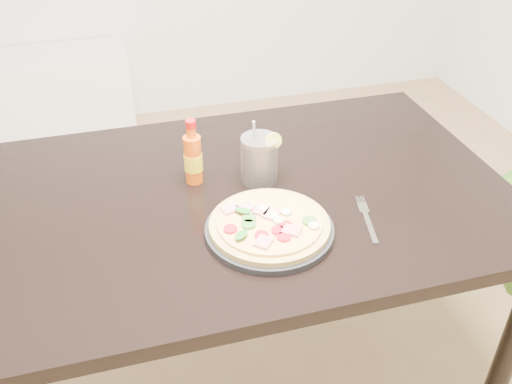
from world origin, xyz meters
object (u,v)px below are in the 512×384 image
object	(u,v)px
pizza	(269,224)
dining_table	(244,217)
plate	(269,230)
fork	(366,218)
cola_cup	(259,160)
hot_sauce_bottle	(193,158)

from	to	relation	value
pizza	dining_table	bearing A→B (deg)	94.89
plate	pizza	size ratio (longest dim) A/B	1.07
pizza	fork	distance (m)	0.25
pizza	cola_cup	world-z (taller)	cola_cup
dining_table	fork	distance (m)	0.34
plate	fork	world-z (taller)	plate
dining_table	pizza	distance (m)	0.21
fork	pizza	bearing A→B (deg)	-170.26
pizza	hot_sauce_bottle	xyz separation A→B (m)	(-0.13, 0.27, 0.05)
hot_sauce_bottle	dining_table	bearing A→B (deg)	-37.22
dining_table	pizza	bearing A→B (deg)	-85.11
dining_table	cola_cup	xyz separation A→B (m)	(0.06, 0.05, 0.14)
hot_sauce_bottle	plate	bearing A→B (deg)	-64.09
pizza	fork	size ratio (longest dim) A/B	1.53
plate	pizza	bearing A→B (deg)	-149.73
plate	cola_cup	bearing A→B (deg)	79.99
plate	cola_cup	size ratio (longest dim) A/B	1.63
plate	cola_cup	distance (m)	0.24
fork	cola_cup	bearing A→B (deg)	143.14
cola_cup	hot_sauce_bottle	bearing A→B (deg)	166.85
pizza	plate	bearing A→B (deg)	30.27
cola_cup	fork	bearing A→B (deg)	-49.33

